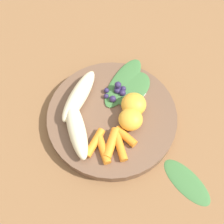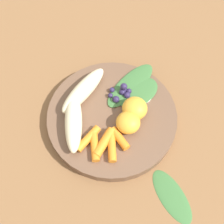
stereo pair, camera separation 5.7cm
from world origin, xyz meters
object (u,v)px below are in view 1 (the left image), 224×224
banana_peeled_right (79,96)px  orange_segment_near (134,104)px  banana_peeled_left (76,129)px  bowl (112,117)px  kale_leaf_stray (187,182)px

banana_peeled_right → orange_segment_near: size_ratio=2.59×
banana_peeled_left → orange_segment_near: orange_segment_near is taller
bowl → kale_leaf_stray: size_ratio=2.39×
bowl → banana_peeled_left: size_ratio=2.03×
bowl → orange_segment_near: 0.05m
banana_peeled_right → bowl: bearing=86.9°
banana_peeled_left → kale_leaf_stray: banana_peeled_left is taller
bowl → kale_leaf_stray: 0.19m
bowl → banana_peeled_left: 0.08m
banana_peeled_right → orange_segment_near: bearing=102.8°
bowl → banana_peeled_right: (-0.02, -0.07, 0.03)m
banana_peeled_right → kale_leaf_stray: banana_peeled_right is taller
orange_segment_near → kale_leaf_stray: bearing=45.7°
bowl → banana_peeled_left: (0.05, -0.06, 0.03)m
kale_leaf_stray → banana_peeled_right: bearing=-169.1°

